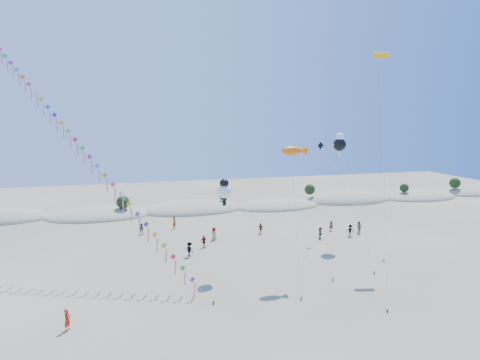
# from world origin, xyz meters

# --- Properties ---
(ground) EXTENTS (160.00, 160.00, 0.00)m
(ground) POSITION_xyz_m (0.00, 0.00, 0.00)
(ground) COLOR #786D53
(ground) RESTS_ON ground
(dune_ridge) EXTENTS (145.30, 11.49, 5.57)m
(dune_ridge) POSITION_xyz_m (1.06, 45.14, 0.11)
(dune_ridge) COLOR gray
(dune_ridge) RESTS_ON ground
(kite_train) EXTENTS (22.53, 23.75, 25.62)m
(kite_train) POSITION_xyz_m (-15.08, 19.73, 13.19)
(kite_train) COLOR #3F2D1E
(kite_train) RESTS_ON ground
(fish_kite) EXTENTS (3.41, 7.76, 13.70)m
(fish_kite) POSITION_xyz_m (6.56, 13.24, 13.17)
(fish_kite) COLOR #3F2D1E
(fish_kite) RESTS_ON ground
(cartoon_kite_low) EXTENTS (10.97, 6.48, 10.25)m
(cartoon_kite_low) POSITION_xyz_m (-0.63, 14.99, 9.03)
(cartoon_kite_low) COLOR #3F2D1E
(cartoon_kite_low) RESTS_ON ground
(cartoon_kite_high) EXTENTS (3.19, 13.42, 14.71)m
(cartoon_kite_high) POSITION_xyz_m (16.80, 22.25, 13.31)
(cartoon_kite_high) COLOR #3F2D1E
(cartoon_kite_high) RESTS_ON ground
(parafoil_kite) EXTENTS (9.56, 16.14, 24.42)m
(parafoil_kite) POSITION_xyz_m (19.03, 17.07, 23.22)
(parafoil_kite) COLOR #3F2D1E
(parafoil_kite) RESTS_ON ground
(dark_kite) EXTENTS (2.92, 12.79, 13.34)m
(dark_kite) POSITION_xyz_m (16.20, 22.06, 9.41)
(dark_kite) COLOR #3F2D1E
(dark_kite) RESTS_ON ground
(flyer_foreground) EXTENTS (0.66, 0.76, 1.76)m
(flyer_foreground) POSITION_xyz_m (-15.42, 5.86, 0.88)
(flyer_foreground) COLOR red
(flyer_foreground) RESTS_ON ground
(beachgoers) EXTENTS (31.29, 14.06, 1.81)m
(beachgoers) POSITION_xyz_m (6.56, 25.01, 0.84)
(beachgoers) COLOR slate
(beachgoers) RESTS_ON ground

